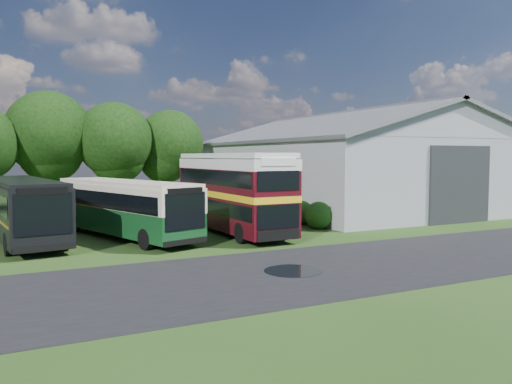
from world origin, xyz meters
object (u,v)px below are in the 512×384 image
bus_green_single (125,207)px  bus_maroon_double (232,193)px  storage_shed (347,158)px  bus_dark_single (21,208)px

bus_green_single → bus_maroon_double: size_ratio=1.07×
storage_shed → bus_green_single: (-20.50, -8.21, -2.56)m
storage_shed → bus_maroon_double: 17.36m
bus_maroon_double → bus_dark_single: bus_maroon_double is taller
storage_shed → bus_dark_single: size_ratio=2.12×
bus_maroon_double → bus_dark_single: 11.03m
bus_green_single → bus_dark_single: bus_dark_single is taller
storage_shed → bus_dark_single: bearing=-164.9°
storage_shed → bus_maroon_double: size_ratio=2.36×
storage_shed → bus_green_single: bearing=-158.2°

